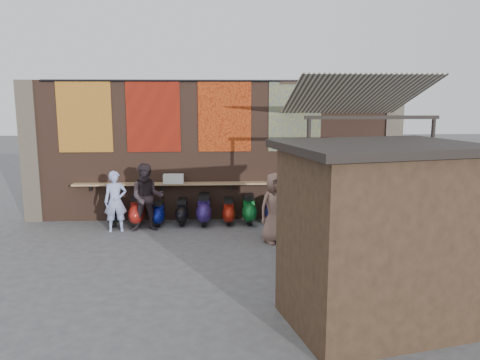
{
  "coord_description": "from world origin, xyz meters",
  "views": [
    {
      "loc": [
        0.08,
        -10.82,
        3.48
      ],
      "look_at": [
        0.67,
        1.2,
        1.39
      ],
      "focal_mm": 35.0,
      "sensor_mm": 36.0,
      "label": 1
    }
  ],
  "objects_px": {
    "scooter_stool_2": "(159,213)",
    "shopper_navy": "(383,210)",
    "scooter_stool_8": "(296,209)",
    "scooter_stool_3": "(182,212)",
    "diner_left": "(115,201)",
    "diner_right": "(147,197)",
    "shelf_box": "(174,179)",
    "shopper_tan": "(275,208)",
    "scooter_stool_5": "(229,211)",
    "scooter_stool_10": "(340,209)",
    "scooter_stool_6": "(249,209)",
    "shopper_grey": "(400,219)",
    "market_stall": "(375,240)",
    "scooter_stool_1": "(138,211)",
    "scooter_stool_7": "(271,210)",
    "scooter_stool_9": "(318,209)",
    "scooter_stool_0": "(115,212)",
    "scooter_stool_4": "(204,210)"
  },
  "relations": [
    {
      "from": "scooter_stool_5",
      "to": "market_stall",
      "type": "relative_size",
      "value": 0.27
    },
    {
      "from": "scooter_stool_2",
      "to": "shopper_navy",
      "type": "xyz_separation_m",
      "value": [
        5.59,
        -2.09,
        0.54
      ]
    },
    {
      "from": "scooter_stool_7",
      "to": "diner_right",
      "type": "distance_m",
      "value": 3.46
    },
    {
      "from": "scooter_stool_3",
      "to": "scooter_stool_6",
      "type": "xyz_separation_m",
      "value": [
        1.88,
        0.02,
        0.05
      ]
    },
    {
      "from": "scooter_stool_10",
      "to": "shopper_tan",
      "type": "relative_size",
      "value": 0.49
    },
    {
      "from": "scooter_stool_3",
      "to": "shopper_navy",
      "type": "distance_m",
      "value": 5.42
    },
    {
      "from": "scooter_stool_7",
      "to": "scooter_stool_0",
      "type": "bearing_deg",
      "value": 179.65
    },
    {
      "from": "scooter_stool_10",
      "to": "diner_right",
      "type": "relative_size",
      "value": 0.47
    },
    {
      "from": "scooter_stool_3",
      "to": "diner_left",
      "type": "distance_m",
      "value": 1.87
    },
    {
      "from": "shopper_grey",
      "to": "diner_right",
      "type": "bearing_deg",
      "value": -7.54
    },
    {
      "from": "scooter_stool_9",
      "to": "scooter_stool_0",
      "type": "bearing_deg",
      "value": 179.6
    },
    {
      "from": "scooter_stool_6",
      "to": "scooter_stool_5",
      "type": "bearing_deg",
      "value": -177.47
    },
    {
      "from": "scooter_stool_4",
      "to": "scooter_stool_1",
      "type": "bearing_deg",
      "value": -179.25
    },
    {
      "from": "scooter_stool_5",
      "to": "scooter_stool_10",
      "type": "relative_size",
      "value": 0.87
    },
    {
      "from": "scooter_stool_5",
      "to": "scooter_stool_8",
      "type": "bearing_deg",
      "value": -0.19
    },
    {
      "from": "scooter_stool_1",
      "to": "scooter_stool_2",
      "type": "distance_m",
      "value": 0.59
    },
    {
      "from": "shopper_tan",
      "to": "market_stall",
      "type": "distance_m",
      "value": 4.41
    },
    {
      "from": "shopper_grey",
      "to": "scooter_stool_10",
      "type": "bearing_deg",
      "value": -64.2
    },
    {
      "from": "shopper_tan",
      "to": "shopper_navy",
      "type": "bearing_deg",
      "value": -29.67
    },
    {
      "from": "scooter_stool_10",
      "to": "shelf_box",
      "type": "bearing_deg",
      "value": 176.04
    },
    {
      "from": "scooter_stool_9",
      "to": "scooter_stool_7",
      "type": "bearing_deg",
      "value": 179.42
    },
    {
      "from": "scooter_stool_9",
      "to": "diner_left",
      "type": "bearing_deg",
      "value": -174.3
    },
    {
      "from": "scooter_stool_2",
      "to": "shopper_tan",
      "type": "relative_size",
      "value": 0.41
    },
    {
      "from": "scooter_stool_2",
      "to": "scooter_stool_3",
      "type": "bearing_deg",
      "value": 5.14
    },
    {
      "from": "scooter_stool_5",
      "to": "market_stall",
      "type": "bearing_deg",
      "value": -71.04
    },
    {
      "from": "scooter_stool_0",
      "to": "shopper_grey",
      "type": "distance_m",
      "value": 7.53
    },
    {
      "from": "scooter_stool_1",
      "to": "shopper_navy",
      "type": "distance_m",
      "value": 6.54
    },
    {
      "from": "scooter_stool_3",
      "to": "scooter_stool_5",
      "type": "relative_size",
      "value": 1.0
    },
    {
      "from": "scooter_stool_5",
      "to": "scooter_stool_10",
      "type": "distance_m",
      "value": 3.16
    },
    {
      "from": "scooter_stool_8",
      "to": "shopper_grey",
      "type": "bearing_deg",
      "value": -55.18
    },
    {
      "from": "scooter_stool_2",
      "to": "scooter_stool_10",
      "type": "distance_m",
      "value": 5.11
    },
    {
      "from": "diner_right",
      "to": "shelf_box",
      "type": "bearing_deg",
      "value": 47.69
    },
    {
      "from": "shelf_box",
      "to": "shopper_grey",
      "type": "distance_m",
      "value": 6.2
    },
    {
      "from": "shelf_box",
      "to": "shopper_navy",
      "type": "bearing_deg",
      "value": -25.08
    },
    {
      "from": "scooter_stool_2",
      "to": "scooter_stool_8",
      "type": "height_order",
      "value": "scooter_stool_8"
    },
    {
      "from": "scooter_stool_8",
      "to": "scooter_stool_3",
      "type": "bearing_deg",
      "value": 179.7
    },
    {
      "from": "scooter_stool_3",
      "to": "scooter_stool_7",
      "type": "height_order",
      "value": "scooter_stool_7"
    },
    {
      "from": "shopper_tan",
      "to": "shopper_grey",
      "type": "bearing_deg",
      "value": -41.67
    },
    {
      "from": "scooter_stool_10",
      "to": "shopper_grey",
      "type": "distance_m",
      "value": 2.84
    },
    {
      "from": "scooter_stool_4",
      "to": "scooter_stool_8",
      "type": "distance_m",
      "value": 2.59
    },
    {
      "from": "scooter_stool_1",
      "to": "shopper_grey",
      "type": "relative_size",
      "value": 0.54
    },
    {
      "from": "shelf_box",
      "to": "scooter_stool_6",
      "type": "bearing_deg",
      "value": -7.25
    },
    {
      "from": "scooter_stool_6",
      "to": "shopper_tan",
      "type": "relative_size",
      "value": 0.49
    },
    {
      "from": "scooter_stool_10",
      "to": "diner_left",
      "type": "bearing_deg",
      "value": -174.69
    },
    {
      "from": "scooter_stool_10",
      "to": "diner_right",
      "type": "distance_m",
      "value": 5.39
    },
    {
      "from": "scooter_stool_8",
      "to": "shopper_navy",
      "type": "bearing_deg",
      "value": -50.71
    },
    {
      "from": "scooter_stool_6",
      "to": "shopper_tan",
      "type": "bearing_deg",
      "value": -74.2
    },
    {
      "from": "shelf_box",
      "to": "diner_right",
      "type": "distance_m",
      "value": 1.15
    },
    {
      "from": "scooter_stool_1",
      "to": "scooter_stool_4",
      "type": "relative_size",
      "value": 0.99
    },
    {
      "from": "diner_left",
      "to": "diner_right",
      "type": "bearing_deg",
      "value": -11.72
    }
  ]
}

